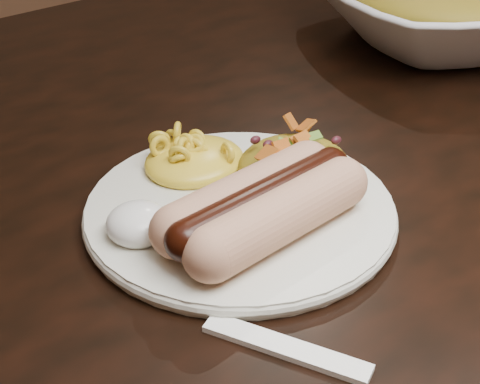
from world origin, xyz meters
TOP-DOWN VIEW (x-y plane):
  - table at (0.00, 0.00)m, footprint 1.60×0.90m
  - plate at (-0.11, -0.07)m, footprint 0.27×0.27m
  - hotdog at (-0.11, -0.10)m, footprint 0.14×0.08m
  - mac_and_cheese at (-0.10, -0.00)m, footprint 0.09×0.08m
  - sour_cream at (-0.18, -0.05)m, footprint 0.05×0.05m
  - taco_salad at (-0.05, -0.06)m, footprint 0.09×0.08m
  - fork at (-0.17, -0.19)m, footprint 0.08×0.15m
  - serving_bowl at (0.30, 0.06)m, footprint 0.39×0.39m

SIDE VIEW (x-z plane):
  - table at x=0.00m, z-range 0.28..1.03m
  - fork at x=-0.17m, z-range 0.75..0.75m
  - plate at x=-0.11m, z-range 0.75..0.76m
  - sour_cream at x=-0.18m, z-range 0.76..0.79m
  - taco_salad at x=-0.05m, z-range 0.76..0.80m
  - mac_and_cheese at x=-0.10m, z-range 0.76..0.79m
  - hotdog at x=-0.11m, z-range 0.76..0.80m
  - serving_bowl at x=0.30m, z-range 0.75..0.82m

